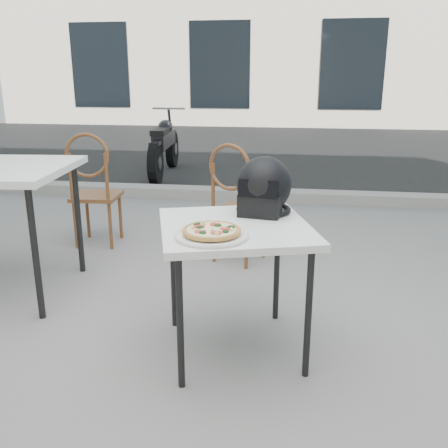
# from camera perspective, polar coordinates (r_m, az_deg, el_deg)

# --- Properties ---
(ground) EXTENTS (80.00, 80.00, 0.00)m
(ground) POSITION_cam_1_polar(r_m,az_deg,el_deg) (2.98, -0.84, -11.30)
(ground) COLOR gray
(ground) RESTS_ON ground
(street_asphalt) EXTENTS (30.00, 8.00, 0.00)m
(street_asphalt) POSITION_cam_1_polar(r_m,az_deg,el_deg) (9.71, 5.91, 8.49)
(street_asphalt) COLOR black
(street_asphalt) RESTS_ON ground
(curb) EXTENTS (30.00, 0.25, 0.12)m
(curb) POSITION_cam_1_polar(r_m,az_deg,el_deg) (5.77, 3.97, 3.34)
(curb) COLOR gray
(curb) RESTS_ON ground
(building_across) EXTENTS (16.00, 6.06, 7.00)m
(building_across) POSITION_cam_1_polar(r_m,az_deg,el_deg) (16.72, 7.59, 23.96)
(building_across) COLOR beige
(building_across) RESTS_ON ground
(cafe_table_main) EXTENTS (0.91, 0.91, 0.69)m
(cafe_table_main) POSITION_cam_1_polar(r_m,az_deg,el_deg) (2.49, 1.26, -1.42)
(cafe_table_main) COLOR white
(cafe_table_main) RESTS_ON ground
(plate) EXTENTS (0.45, 0.45, 0.02)m
(plate) POSITION_cam_1_polar(r_m,az_deg,el_deg) (2.27, -1.43, -1.26)
(plate) COLOR white
(plate) RESTS_ON cafe_table_main
(pizza) EXTENTS (0.27, 0.27, 0.03)m
(pizza) POSITION_cam_1_polar(r_m,az_deg,el_deg) (2.27, -1.43, -0.73)
(pizza) COLOR tan
(pizza) RESTS_ON plate
(helmet) EXTENTS (0.34, 0.35, 0.30)m
(helmet) POSITION_cam_1_polar(r_m,az_deg,el_deg) (2.65, 4.54, 4.10)
(helmet) COLOR black
(helmet) RESTS_ON cafe_table_main
(cafe_chair_main) EXTENTS (0.47, 0.47, 0.93)m
(cafe_chair_main) POSITION_cam_1_polar(r_m,az_deg,el_deg) (3.74, 1.30, 3.09)
(cafe_chair_main) COLOR brown
(cafe_chair_main) RESTS_ON ground
(cafe_chair_side) EXTENTS (0.39, 0.39, 0.96)m
(cafe_chair_side) POSITION_cam_1_polar(r_m,az_deg,el_deg) (4.24, -14.75, 4.47)
(cafe_chair_side) COLOR brown
(cafe_chair_side) RESTS_ON ground
(motorcycle) EXTENTS (0.48, 1.85, 0.92)m
(motorcycle) POSITION_cam_1_polar(r_m,az_deg,el_deg) (7.21, -6.84, 8.77)
(motorcycle) COLOR black
(motorcycle) RESTS_ON street_asphalt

